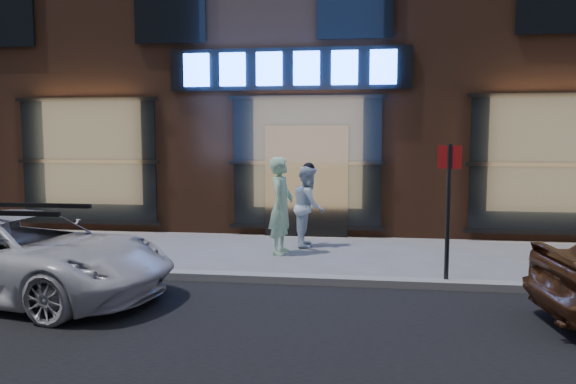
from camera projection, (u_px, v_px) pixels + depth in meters
name	position (u px, v px, depth m)	size (l,w,h in m)	color
ground	(278.00, 283.00, 8.37)	(90.00, 90.00, 0.00)	slate
curb	(278.00, 279.00, 8.36)	(60.00, 0.25, 0.12)	gray
storefront_building	(322.00, 29.00, 15.72)	(30.20, 8.28, 10.30)	#54301E
man_bowtie	(281.00, 206.00, 10.34)	(0.65, 0.43, 1.80)	#BBF6C5
man_cap	(309.00, 206.00, 11.08)	(0.77, 0.60, 1.59)	white
white_suv	(22.00, 255.00, 7.58)	(1.92, 4.16, 1.16)	silver
sign_post	(448.00, 201.00, 8.00)	(0.33, 0.07, 2.07)	#262628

